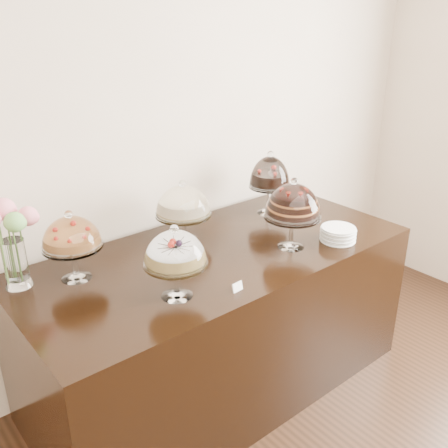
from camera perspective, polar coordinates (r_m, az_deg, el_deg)
wall_back at (r=2.87m, az=-11.49°, el=10.25°), size 5.00×0.04×3.00m
display_counter at (r=2.98m, az=-0.62°, el=-10.93°), size 2.20×1.00×0.90m
cake_stand_sugar_sponge at (r=2.24m, az=-5.59°, el=-3.19°), size 0.29×0.29×0.36m
cake_stand_choco_layer at (r=2.73m, az=7.90°, el=2.38°), size 0.31×0.31×0.41m
cake_stand_cheesecake at (r=2.83m, az=-4.70°, el=2.38°), size 0.32×0.32×0.35m
cake_stand_dark_choco at (r=3.21m, az=5.24°, el=5.61°), size 0.27×0.27×0.41m
cake_stand_fruit_tart at (r=2.49m, az=-17.05°, el=-1.28°), size 0.29×0.29×0.36m
flower_vase at (r=2.51m, az=-23.35°, el=-1.19°), size 0.29×0.26×0.42m
plate_stack at (r=2.93m, az=12.90°, el=-1.14°), size 0.20×0.20×0.08m
price_card_left at (r=2.37m, az=1.55°, el=-7.19°), size 0.06×0.02×0.04m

